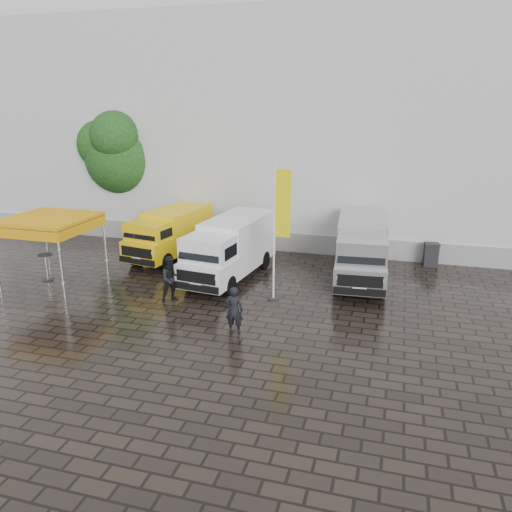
{
  "coord_description": "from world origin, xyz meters",
  "views": [
    {
      "loc": [
        4.08,
        -16.69,
        7.52
      ],
      "look_at": [
        -1.34,
        2.2,
        1.44
      ],
      "focal_mm": 35.0,
      "sensor_mm": 36.0,
      "label": 1
    }
  ],
  "objects_px": {
    "canopy_tent": "(48,221)",
    "wheelie_bin": "(431,254)",
    "cocktail_table": "(47,267)",
    "person_tent": "(171,279)",
    "van_yellow": "(170,235)",
    "person_front": "(234,310)",
    "van_white": "(230,250)",
    "flagpole": "(279,225)",
    "van_silver": "(361,251)"
  },
  "relations": [
    {
      "from": "person_front",
      "to": "person_tent",
      "type": "bearing_deg",
      "value": -36.17
    },
    {
      "from": "canopy_tent",
      "to": "wheelie_bin",
      "type": "xyz_separation_m",
      "value": [
        15.7,
        7.06,
        -2.19
      ]
    },
    {
      "from": "van_white",
      "to": "person_tent",
      "type": "distance_m",
      "value": 3.43
    },
    {
      "from": "van_silver",
      "to": "person_tent",
      "type": "distance_m",
      "value": 8.22
    },
    {
      "from": "canopy_tent",
      "to": "person_tent",
      "type": "bearing_deg",
      "value": -3.89
    },
    {
      "from": "wheelie_bin",
      "to": "person_front",
      "type": "bearing_deg",
      "value": -130.44
    },
    {
      "from": "van_white",
      "to": "canopy_tent",
      "type": "height_order",
      "value": "canopy_tent"
    },
    {
      "from": "person_front",
      "to": "van_yellow",
      "type": "bearing_deg",
      "value": -55.13
    },
    {
      "from": "van_white",
      "to": "van_silver",
      "type": "distance_m",
      "value": 5.7
    },
    {
      "from": "flagpole",
      "to": "wheelie_bin",
      "type": "distance_m",
      "value": 8.96
    },
    {
      "from": "van_yellow",
      "to": "person_tent",
      "type": "relative_size",
      "value": 2.84
    },
    {
      "from": "wheelie_bin",
      "to": "person_front",
      "type": "height_order",
      "value": "person_front"
    },
    {
      "from": "van_yellow",
      "to": "wheelie_bin",
      "type": "xyz_separation_m",
      "value": [
        12.47,
        2.34,
        -0.63
      ]
    },
    {
      "from": "cocktail_table",
      "to": "person_tent",
      "type": "xyz_separation_m",
      "value": [
        6.29,
        -0.63,
        0.31
      ]
    },
    {
      "from": "van_silver",
      "to": "cocktail_table",
      "type": "relative_size",
      "value": 5.1
    },
    {
      "from": "cocktail_table",
      "to": "person_tent",
      "type": "distance_m",
      "value": 6.32
    },
    {
      "from": "flagpole",
      "to": "cocktail_table",
      "type": "distance_m",
      "value": 10.57
    },
    {
      "from": "person_front",
      "to": "person_tent",
      "type": "xyz_separation_m",
      "value": [
        -3.27,
        2.07,
        0.08
      ]
    },
    {
      "from": "wheelie_bin",
      "to": "van_silver",
      "type": "bearing_deg",
      "value": -141.13
    },
    {
      "from": "cocktail_table",
      "to": "canopy_tent",
      "type": "bearing_deg",
      "value": -22.08
    },
    {
      "from": "van_yellow",
      "to": "van_white",
      "type": "bearing_deg",
      "value": -17.53
    },
    {
      "from": "flagpole",
      "to": "van_silver",
      "type": "bearing_deg",
      "value": 47.44
    },
    {
      "from": "canopy_tent",
      "to": "wheelie_bin",
      "type": "height_order",
      "value": "canopy_tent"
    },
    {
      "from": "flagpole",
      "to": "person_front",
      "type": "height_order",
      "value": "flagpole"
    },
    {
      "from": "van_silver",
      "to": "person_front",
      "type": "xyz_separation_m",
      "value": [
        -3.63,
        -6.52,
        -0.48
      ]
    },
    {
      "from": "canopy_tent",
      "to": "wheelie_bin",
      "type": "bearing_deg",
      "value": 24.22
    },
    {
      "from": "cocktail_table",
      "to": "person_front",
      "type": "bearing_deg",
      "value": -15.75
    },
    {
      "from": "wheelie_bin",
      "to": "van_white",
      "type": "bearing_deg",
      "value": -158.66
    },
    {
      "from": "cocktail_table",
      "to": "wheelie_bin",
      "type": "relative_size",
      "value": 1.06
    },
    {
      "from": "cocktail_table",
      "to": "wheelie_bin",
      "type": "xyz_separation_m",
      "value": [
        16.28,
        6.82,
        -0.04
      ]
    },
    {
      "from": "person_tent",
      "to": "cocktail_table",
      "type": "bearing_deg",
      "value": 132.03
    },
    {
      "from": "flagpole",
      "to": "cocktail_table",
      "type": "relative_size",
      "value": 4.51
    },
    {
      "from": "wheelie_bin",
      "to": "canopy_tent",
      "type": "bearing_deg",
      "value": -160.96
    },
    {
      "from": "van_yellow",
      "to": "flagpole",
      "type": "xyz_separation_m",
      "value": [
        6.46,
        -3.83,
        1.83
      ]
    },
    {
      "from": "flagpole",
      "to": "person_front",
      "type": "xyz_separation_m",
      "value": [
        -0.71,
        -3.34,
        -2.19
      ]
    },
    {
      "from": "van_silver",
      "to": "van_yellow",
      "type": "bearing_deg",
      "value": 171.54
    },
    {
      "from": "van_yellow",
      "to": "flagpole",
      "type": "bearing_deg",
      "value": -20.89
    },
    {
      "from": "van_silver",
      "to": "cocktail_table",
      "type": "height_order",
      "value": "van_silver"
    },
    {
      "from": "van_silver",
      "to": "person_front",
      "type": "distance_m",
      "value": 7.47
    },
    {
      "from": "van_yellow",
      "to": "flagpole",
      "type": "distance_m",
      "value": 7.73
    },
    {
      "from": "van_silver",
      "to": "wheelie_bin",
      "type": "xyz_separation_m",
      "value": [
        3.1,
        3.0,
        -0.76
      ]
    },
    {
      "from": "van_yellow",
      "to": "cocktail_table",
      "type": "distance_m",
      "value": 5.91
    },
    {
      "from": "van_yellow",
      "to": "canopy_tent",
      "type": "xyz_separation_m",
      "value": [
        -3.22,
        -4.71,
        1.56
      ]
    },
    {
      "from": "van_yellow",
      "to": "wheelie_bin",
      "type": "bearing_deg",
      "value": 20.4
    },
    {
      "from": "van_yellow",
      "to": "van_silver",
      "type": "relative_size",
      "value": 0.85
    },
    {
      "from": "wheelie_bin",
      "to": "person_front",
      "type": "relative_size",
      "value": 0.67
    },
    {
      "from": "cocktail_table",
      "to": "person_front",
      "type": "xyz_separation_m",
      "value": [
        9.56,
        -2.69,
        0.24
      ]
    },
    {
      "from": "person_front",
      "to": "van_white",
      "type": "bearing_deg",
      "value": -73.55
    },
    {
      "from": "van_white",
      "to": "canopy_tent",
      "type": "xyz_separation_m",
      "value": [
        -7.05,
        -2.74,
        1.45
      ]
    },
    {
      "from": "van_yellow",
      "to": "cocktail_table",
      "type": "height_order",
      "value": "van_yellow"
    }
  ]
}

